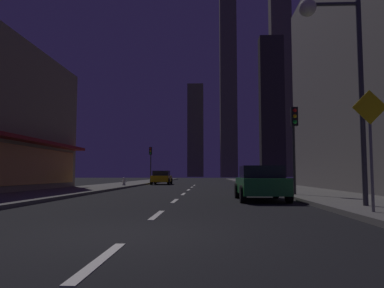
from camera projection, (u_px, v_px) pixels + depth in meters
name	position (u px, v px, depth m)	size (l,w,h in m)	color
ground_plane	(195.00, 185.00, 38.55)	(78.00, 136.00, 0.10)	black
sidewalk_right	(262.00, 184.00, 38.24)	(4.00, 76.00, 0.15)	#605E59
sidewalk_left	(130.00, 184.00, 38.88)	(4.00, 76.00, 0.15)	#605E59
lane_marking_center	(183.00, 194.00, 20.24)	(0.16, 33.40, 0.01)	silver
skyscraper_distant_tall	(196.00, 131.00, 145.35)	(6.19, 7.91, 36.48)	brown
skyscraper_distant_mid	(228.00, 79.00, 123.10)	(5.43, 8.04, 66.28)	#635E4A
skyscraper_distant_short	(272.00, 106.00, 124.15)	(8.02, 5.22, 48.06)	#333126
skyscraper_distant_slender	(281.00, 78.00, 145.87)	(8.11, 6.66, 78.87)	#65604B
car_parked_near	(261.00, 183.00, 15.43)	(1.98, 4.24, 1.45)	#1E722D
car_parked_far	(162.00, 177.00, 38.86)	(1.98, 4.24, 1.45)	gold
fire_hydrant_far_left	(124.00, 182.00, 31.51)	(0.42, 0.30, 0.65)	#B2B2B2
traffic_light_near_right	(294.00, 130.00, 17.46)	(0.32, 0.48, 4.20)	#2D2D2D
traffic_light_far_left	(151.00, 156.00, 43.48)	(0.32, 0.48, 4.20)	#2D2D2D
street_lamp_right	(333.00, 49.00, 11.59)	(1.96, 0.56, 6.58)	#38383D
pedestrian_crossing_sign	(371.00, 139.00, 9.45)	(0.91, 0.08, 3.15)	slate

